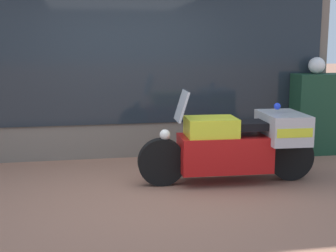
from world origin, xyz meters
name	(u,v)px	position (x,y,z in m)	size (l,w,h in m)	color
ground_plane	(141,193)	(0.00, 0.00, 0.00)	(60.00, 60.00, 0.00)	#8E604C
shop_building	(97,30)	(-0.41, 2.00, 2.00)	(6.71, 0.55, 3.99)	#6B6056
window_display	(147,127)	(0.35, 2.03, 0.44)	(5.41, 0.30, 1.81)	slate
paramedic_motorcycle	(240,142)	(1.33, 0.23, 0.53)	(2.35, 0.83, 1.22)	black
utility_cabinet	(322,114)	(3.19, 1.54, 0.65)	(0.97, 0.43, 1.31)	#193D28
white_helmet	(317,65)	(3.07, 1.58, 1.44)	(0.27, 0.27, 0.27)	white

